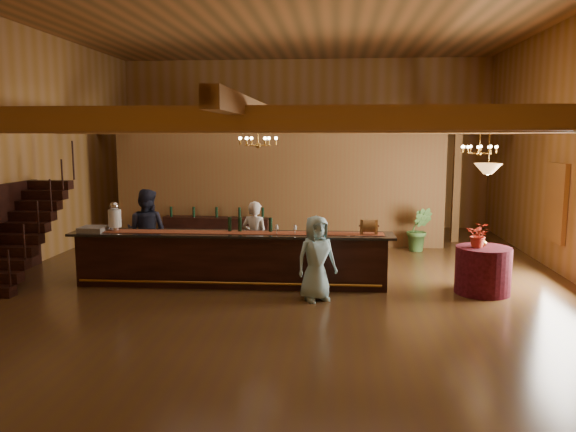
# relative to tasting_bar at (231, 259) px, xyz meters

# --- Properties ---
(floor) EXTENTS (14.00, 14.00, 0.00)m
(floor) POSITION_rel_tasting_bar_xyz_m (1.00, 0.82, -0.55)
(floor) COLOR #4C3217
(floor) RESTS_ON ground
(ceiling) EXTENTS (14.00, 14.00, 0.00)m
(ceiling) POSITION_rel_tasting_bar_xyz_m (1.00, 0.82, 4.95)
(ceiling) COLOR #965E30
(ceiling) RESTS_ON wall_back
(wall_back) EXTENTS (12.00, 0.10, 5.50)m
(wall_back) POSITION_rel_tasting_bar_xyz_m (1.00, 7.82, 2.20)
(wall_back) COLOR olive
(wall_back) RESTS_ON floor
(wall_front) EXTENTS (12.00, 0.10, 5.50)m
(wall_front) POSITION_rel_tasting_bar_xyz_m (1.00, -6.18, 2.20)
(wall_front) COLOR olive
(wall_front) RESTS_ON floor
(wall_left) EXTENTS (0.10, 14.00, 5.50)m
(wall_left) POSITION_rel_tasting_bar_xyz_m (-5.00, 0.82, 2.20)
(wall_left) COLOR olive
(wall_left) RESTS_ON floor
(beam_grid) EXTENTS (11.90, 13.90, 0.39)m
(beam_grid) POSITION_rel_tasting_bar_xyz_m (1.00, 1.33, 2.69)
(beam_grid) COLOR #966329
(beam_grid) RESTS_ON wall_left
(support_posts) EXTENTS (9.20, 10.20, 3.20)m
(support_posts) POSITION_rel_tasting_bar_xyz_m (1.00, 0.32, 1.05)
(support_posts) COLOR #966329
(support_posts) RESTS_ON floor
(partition_wall) EXTENTS (9.00, 0.18, 3.10)m
(partition_wall) POSITION_rel_tasting_bar_xyz_m (0.50, 4.32, 1.00)
(partition_wall) COLOR brown
(partition_wall) RESTS_ON floor
(window_right_back) EXTENTS (0.12, 1.05, 1.75)m
(window_right_back) POSITION_rel_tasting_bar_xyz_m (6.95, 1.82, 1.00)
(window_right_back) COLOR white
(window_right_back) RESTS_ON wall_right
(staircase) EXTENTS (1.00, 2.80, 2.00)m
(staircase) POSITION_rel_tasting_bar_xyz_m (-4.45, 0.08, 0.45)
(staircase) COLOR black
(staircase) RESTS_ON floor
(backroom_boxes) EXTENTS (4.10, 0.60, 1.10)m
(backroom_boxes) POSITION_rel_tasting_bar_xyz_m (0.71, 6.32, -0.02)
(backroom_boxes) COLOR black
(backroom_boxes) RESTS_ON floor
(tasting_bar) EXTENTS (6.51, 0.94, 1.10)m
(tasting_bar) POSITION_rel_tasting_bar_xyz_m (0.00, 0.00, 0.00)
(tasting_bar) COLOR black
(tasting_bar) RESTS_ON floor
(beverage_dispenser) EXTENTS (0.26, 0.26, 0.60)m
(beverage_dispenser) POSITION_rel_tasting_bar_xyz_m (-2.40, 0.02, 0.82)
(beverage_dispenser) COLOR silver
(beverage_dispenser) RESTS_ON tasting_bar
(glass_rack_tray) EXTENTS (0.50, 0.50, 0.10)m
(glass_rack_tray) POSITION_rel_tasting_bar_xyz_m (-2.82, -0.09, 0.58)
(glass_rack_tray) COLOR gray
(glass_rack_tray) RESTS_ON tasting_bar
(raffle_drum) EXTENTS (0.34, 0.24, 0.30)m
(raffle_drum) POSITION_rel_tasting_bar_xyz_m (2.74, -0.01, 0.71)
(raffle_drum) COLOR #A16C34
(raffle_drum) RESTS_ON tasting_bar
(bar_bottle_0) EXTENTS (0.07, 0.07, 0.30)m
(bar_bottle_0) POSITION_rel_tasting_bar_xyz_m (-0.05, 0.12, 0.68)
(bar_bottle_0) COLOR black
(bar_bottle_0) RESTS_ON tasting_bar
(bar_bottle_1) EXTENTS (0.07, 0.07, 0.30)m
(bar_bottle_1) POSITION_rel_tasting_bar_xyz_m (0.16, 0.13, 0.68)
(bar_bottle_1) COLOR black
(bar_bottle_1) RESTS_ON tasting_bar
(bar_bottle_2) EXTENTS (0.07, 0.07, 0.30)m
(bar_bottle_2) POSITION_rel_tasting_bar_xyz_m (0.78, 0.14, 0.68)
(bar_bottle_2) COLOR black
(bar_bottle_2) RESTS_ON tasting_bar
(backbar_shelf) EXTENTS (2.95, 0.72, 0.82)m
(backbar_shelf) POSITION_rel_tasting_bar_xyz_m (-1.14, 3.90, -0.14)
(backbar_shelf) COLOR black
(backbar_shelf) RESTS_ON floor
(round_table) EXTENTS (1.04, 1.04, 0.90)m
(round_table) POSITION_rel_tasting_bar_xyz_m (4.92, -0.15, -0.10)
(round_table) COLOR #561121
(round_table) RESTS_ON floor
(chandelier_left) EXTENTS (0.80, 0.80, 0.45)m
(chandelier_left) POSITION_rel_tasting_bar_xyz_m (0.44, 0.83, 2.36)
(chandelier_left) COLOR #A37128
(chandelier_left) RESTS_ON beam_grid
(chandelier_right) EXTENTS (0.80, 0.80, 0.65)m
(chandelier_right) POSITION_rel_tasting_bar_xyz_m (5.35, 2.27, 2.16)
(chandelier_right) COLOR #A37128
(chandelier_right) RESTS_ON beam_grid
(pendant_lamp) EXTENTS (0.52, 0.52, 0.90)m
(pendant_lamp) POSITION_rel_tasting_bar_xyz_m (4.92, -0.15, 1.85)
(pendant_lamp) COLOR #A37128
(pendant_lamp) RESTS_ON beam_grid
(bartender) EXTENTS (0.68, 0.54, 1.64)m
(bartender) POSITION_rel_tasting_bar_xyz_m (0.37, 0.79, 0.27)
(bartender) COLOR silver
(bartender) RESTS_ON floor
(staff_second) EXTENTS (0.99, 0.82, 1.88)m
(staff_second) POSITION_rel_tasting_bar_xyz_m (-2.01, 0.75, 0.39)
(staff_second) COLOR #1F2235
(staff_second) RESTS_ON floor
(guest) EXTENTS (0.92, 0.80, 1.58)m
(guest) POSITION_rel_tasting_bar_xyz_m (1.75, -0.88, 0.24)
(guest) COLOR #93C4CD
(guest) RESTS_ON floor
(floor_plant) EXTENTS (0.71, 0.60, 1.17)m
(floor_plant) POSITION_rel_tasting_bar_xyz_m (4.27, 3.80, 0.04)
(floor_plant) COLOR #406B2E
(floor_plant) RESTS_ON floor
(table_flowers) EXTENTS (0.56, 0.52, 0.49)m
(table_flowers) POSITION_rel_tasting_bar_xyz_m (4.80, -0.19, 0.60)
(table_flowers) COLOR red
(table_flowers) RESTS_ON round_table
(table_vase) EXTENTS (0.15, 0.15, 0.28)m
(table_vase) POSITION_rel_tasting_bar_xyz_m (4.90, -0.07, 0.50)
(table_vase) COLOR #A37128
(table_vase) RESTS_ON round_table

